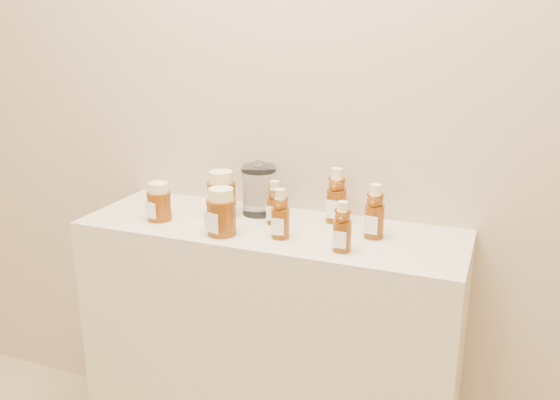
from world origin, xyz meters
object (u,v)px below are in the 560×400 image
at_px(bear_bottle_front_left, 280,211).
at_px(honey_jar_left, 159,201).
at_px(display_table, 270,354).
at_px(glass_canister, 259,188).
at_px(bear_bottle_back_left, 275,200).

height_order(bear_bottle_front_left, honey_jar_left, bear_bottle_front_left).
bearing_deg(honey_jar_left, bear_bottle_front_left, 13.40).
distance_m(display_table, bear_bottle_front_left, 0.54).
bearing_deg(display_table, glass_canister, 128.18).
distance_m(honey_jar_left, glass_canister, 0.32).
bearing_deg(glass_canister, display_table, -51.82).
xyz_separation_m(display_table, glass_canister, (-0.08, 0.10, 0.54)).
bearing_deg(bear_bottle_back_left, honey_jar_left, -161.51).
bearing_deg(bear_bottle_front_left, glass_canister, 125.46).
height_order(honey_jar_left, glass_canister, glass_canister).
height_order(display_table, honey_jar_left, honey_jar_left).
bearing_deg(bear_bottle_front_left, honey_jar_left, 175.23).
height_order(bear_bottle_back_left, bear_bottle_front_left, bear_bottle_front_left).
relative_size(display_table, honey_jar_left, 9.79).
height_order(bear_bottle_front_left, glass_canister, glass_canister).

